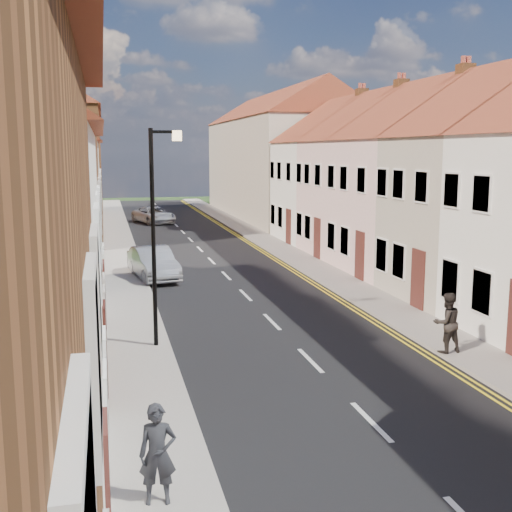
{
  "coord_description": "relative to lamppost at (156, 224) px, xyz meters",
  "views": [
    {
      "loc": [
        -5.18,
        2.43,
        5.52
      ],
      "look_at": [
        -0.19,
        23.46,
        1.96
      ],
      "focal_mm": 45.0,
      "sensor_mm": 36.0,
      "label": 1
    }
  ],
  "objects": [
    {
      "name": "block_left_far",
      "position": [
        -5.49,
        30.0,
        1.76
      ],
      "size": [
        8.3,
        24.2,
        10.5
      ],
      "color": "brown",
      "rests_on": "ground"
    },
    {
      "name": "pedestrian_right",
      "position": [
        7.51,
        -2.47,
        -2.6
      ],
      "size": [
        0.84,
        0.67,
        1.65
      ],
      "primitive_type": "imported",
      "rotation": [
        0.0,
        0.0,
        3.21
      ],
      "color": "#2A2521",
      "rests_on": "pavement_right"
    },
    {
      "name": "road",
      "position": [
        3.81,
        10.0,
        -3.53
      ],
      "size": [
        7.0,
        90.0,
        0.02
      ],
      "primitive_type": "cube",
      "color": "black",
      "rests_on": "ground"
    },
    {
      "name": "pavement_right",
      "position": [
        8.21,
        10.0,
        -3.48
      ],
      "size": [
        1.8,
        90.0,
        0.12
      ],
      "primitive_type": "cube",
      "color": "#A79E98",
      "rests_on": "ground"
    },
    {
      "name": "pavement_left",
      "position": [
        -0.59,
        10.0,
        -3.48
      ],
      "size": [
        1.8,
        90.0,
        0.12
      ],
      "primitive_type": "cube",
      "color": "#A79E98",
      "rests_on": "ground"
    },
    {
      "name": "block_right_far",
      "position": [
        13.11,
        35.0,
        1.76
      ],
      "size": [
        8.3,
        24.2,
        10.5
      ],
      "color": "#BCB29E",
      "rests_on": "ground"
    },
    {
      "name": "cottage_r_cream_mid",
      "position": [
        13.11,
        3.5,
        0.94
      ],
      "size": [
        8.3,
        5.2,
        9.0
      ],
      "color": "#BCB29E",
      "rests_on": "ground"
    },
    {
      "name": "car_mid",
      "position": [
        0.61,
        10.11,
        -2.84
      ],
      "size": [
        2.14,
        4.39,
        1.39
      ],
      "primitive_type": "imported",
      "rotation": [
        0.0,
        0.0,
        0.16
      ],
      "color": "#999AA0",
      "rests_on": "ground"
    },
    {
      "name": "pedestrian_left",
      "position": [
        -0.71,
        -8.25,
        -2.62
      ],
      "size": [
        0.62,
        0.44,
        1.59
      ],
      "primitive_type": "imported",
      "rotation": [
        0.0,
        0.0,
        -0.11
      ],
      "color": "#222328",
      "rests_on": "pavement_left"
    },
    {
      "name": "cottage_r_white_far",
      "position": [
        13.11,
        14.3,
        0.94
      ],
      "size": [
        8.3,
        5.2,
        9.0
      ],
      "color": "#FFD1C9",
      "rests_on": "ground"
    },
    {
      "name": "cottage_r_cream_far",
      "position": [
        13.11,
        19.7,
        0.94
      ],
      "size": [
        8.3,
        6.0,
        9.0
      ],
      "color": "white",
      "rests_on": "ground"
    },
    {
      "name": "lamppost",
      "position": [
        0.0,
        0.0,
        0.0
      ],
      "size": [
        0.88,
        0.15,
        6.0
      ],
      "color": "black",
      "rests_on": "pavement_left"
    },
    {
      "name": "cottage_r_pink",
      "position": [
        13.11,
        8.9,
        0.94
      ],
      "size": [
        8.3,
        6.0,
        9.0
      ],
      "color": "#FFD1C9",
      "rests_on": "ground"
    },
    {
      "name": "car_distant",
      "position": [
        2.31,
        31.92,
        -2.9
      ],
      "size": [
        3.51,
        5.01,
        1.27
      ],
      "primitive_type": "imported",
      "rotation": [
        0.0,
        0.0,
        0.34
      ],
      "color": "#B9BBC2",
      "rests_on": "ground"
    }
  ]
}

